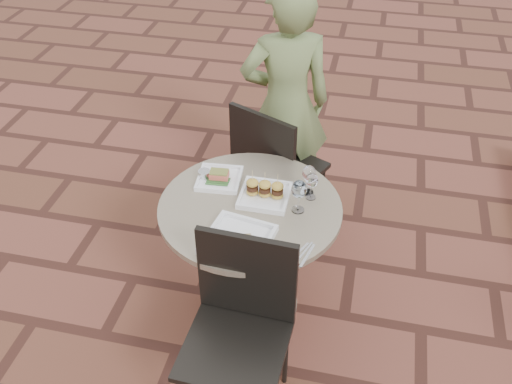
% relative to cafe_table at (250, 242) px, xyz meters
% --- Properties ---
extents(ground, '(60.00, 60.00, 0.00)m').
position_rel_cafe_table_xyz_m(ground, '(0.11, 0.03, -0.48)').
color(ground, brown).
rests_on(ground, ground).
extents(cafe_table, '(0.90, 0.90, 0.73)m').
position_rel_cafe_table_xyz_m(cafe_table, '(0.00, 0.00, 0.00)').
color(cafe_table, gray).
rests_on(cafe_table, ground).
extents(chair_far, '(0.58, 0.58, 0.93)m').
position_rel_cafe_table_xyz_m(chair_far, '(-0.01, 0.62, 0.07)').
color(chair_far, black).
rests_on(chair_far, ground).
extents(chair_near, '(0.46, 0.46, 0.93)m').
position_rel_cafe_table_xyz_m(chair_near, '(0.08, -0.53, 0.07)').
color(chair_near, black).
rests_on(chair_near, ground).
extents(diner, '(0.65, 0.53, 1.52)m').
position_rel_cafe_table_xyz_m(diner, '(0.00, 0.94, 0.28)').
color(diner, '#62723E').
rests_on(diner, ground).
extents(plate_salmon, '(0.24, 0.24, 0.06)m').
position_rel_cafe_table_xyz_m(plate_salmon, '(-0.20, 0.16, 0.26)').
color(plate_salmon, white).
rests_on(plate_salmon, cafe_table).
extents(plate_sliders, '(0.24, 0.24, 0.16)m').
position_rel_cafe_table_xyz_m(plate_sliders, '(0.06, 0.08, 0.28)').
color(plate_sliders, white).
rests_on(plate_sliders, cafe_table).
extents(plate_tuna, '(0.33, 0.33, 0.03)m').
position_rel_cafe_table_xyz_m(plate_tuna, '(0.01, -0.26, 0.26)').
color(plate_tuna, white).
rests_on(plate_tuna, cafe_table).
extents(wine_glass_right, '(0.07, 0.07, 0.18)m').
position_rel_cafe_table_xyz_m(wine_glass_right, '(0.23, 0.02, 0.37)').
color(wine_glass_right, white).
rests_on(wine_glass_right, cafe_table).
extents(wine_glass_mid, '(0.07, 0.07, 0.16)m').
position_rel_cafe_table_xyz_m(wine_glass_mid, '(0.26, 0.16, 0.36)').
color(wine_glass_mid, white).
rests_on(wine_glass_mid, cafe_table).
extents(wine_glass_far, '(0.06, 0.06, 0.14)m').
position_rel_cafe_table_xyz_m(wine_glass_far, '(0.28, 0.13, 0.35)').
color(wine_glass_far, white).
rests_on(wine_glass_far, cafe_table).
extents(steel_ramekin, '(0.08, 0.08, 0.05)m').
position_rel_cafe_table_xyz_m(steel_ramekin, '(-0.28, 0.16, 0.27)').
color(steel_ramekin, silver).
rests_on(steel_ramekin, cafe_table).
extents(cutlery_set, '(0.14, 0.20, 0.00)m').
position_rel_cafe_table_xyz_m(cutlery_set, '(0.30, -0.28, 0.25)').
color(cutlery_set, silver).
rests_on(cutlery_set, cafe_table).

